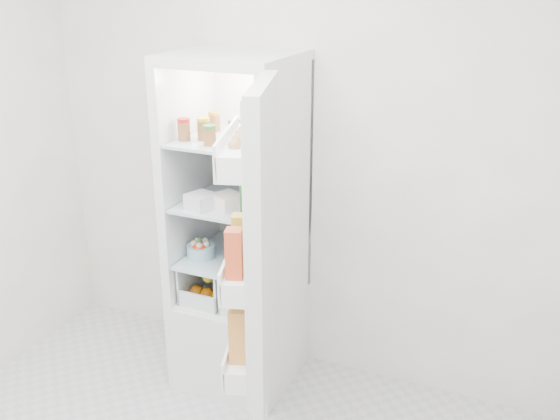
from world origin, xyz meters
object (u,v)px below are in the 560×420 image
at_px(refrigerator, 243,265).
at_px(red_cabbage, 254,238).
at_px(fridge_door, 257,249).
at_px(mushroom_bowl, 201,251).

height_order(refrigerator, red_cabbage, refrigerator).
height_order(red_cabbage, fridge_door, fridge_door).
height_order(red_cabbage, mushroom_bowl, red_cabbage).
relative_size(refrigerator, mushroom_bowl, 12.22).
xyz_separation_m(refrigerator, mushroom_bowl, (-0.17, -0.15, 0.12)).
bearing_deg(refrigerator, fridge_door, -57.67).
relative_size(refrigerator, red_cabbage, 11.49).
xyz_separation_m(refrigerator, red_cabbage, (0.06, 0.02, 0.16)).
distance_m(red_cabbage, fridge_door, 0.77).
distance_m(refrigerator, mushroom_bowl, 0.25).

